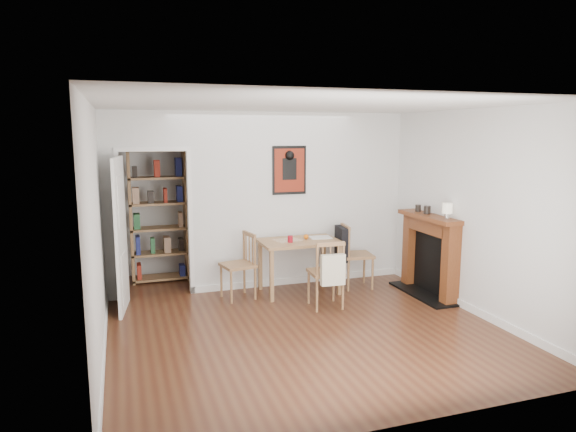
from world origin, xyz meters
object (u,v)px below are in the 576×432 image
object	(u,v)px
ceramic_jar_a	(427,210)
ceramic_jar_b	(418,208)
red_glass	(290,239)
dining_table	(299,247)
bookshelf	(159,216)
chair_front	(326,273)
chair_left	(238,266)
orange_fruit	(306,237)
notebook	(320,237)
mantel_lamp	(447,209)
chair_right	(355,255)
fireplace	(430,252)

from	to	relation	value
ceramic_jar_a	ceramic_jar_b	size ratio (longest dim) A/B	1.13
red_glass	ceramic_jar_a	bearing A→B (deg)	-15.10
dining_table	bookshelf	bearing A→B (deg)	145.78
chair_front	chair_left	bearing A→B (deg)	144.62
orange_fruit	notebook	xyz separation A→B (m)	(0.23, 0.01, -0.03)
bookshelf	orange_fruit	xyz separation A→B (m)	(1.99, -1.22, -0.22)
chair_front	notebook	world-z (taller)	chair_front
chair_front	dining_table	bearing A→B (deg)	99.49
chair_left	chair_front	bearing A→B (deg)	-35.38
chair_front	mantel_lamp	distance (m)	1.83
notebook	bookshelf	bearing A→B (deg)	151.48
chair_right	orange_fruit	size ratio (longest dim) A/B	13.34
chair_left	chair_front	distance (m)	1.26
chair_front	ceramic_jar_a	world-z (taller)	ceramic_jar_a
chair_front	mantel_lamp	size ratio (longest dim) A/B	4.32
chair_left	chair_front	world-z (taller)	chair_left
dining_table	chair_front	size ratio (longest dim) A/B	1.23
orange_fruit	ceramic_jar_a	world-z (taller)	ceramic_jar_a
notebook	dining_table	bearing A→B (deg)	-169.53
mantel_lamp	ceramic_jar_a	distance (m)	0.47
chair_right	ceramic_jar_a	distance (m)	1.24
chair_right	chair_front	world-z (taller)	chair_right
chair_left	mantel_lamp	size ratio (longest dim) A/B	4.35
bookshelf	fireplace	world-z (taller)	bookshelf
ceramic_jar_a	chair_right	bearing A→B (deg)	145.58
dining_table	orange_fruit	world-z (taller)	orange_fruit
chair_front	fireplace	bearing A→B (deg)	1.86
chair_left	ceramic_jar_a	world-z (taller)	ceramic_jar_a
bookshelf	ceramic_jar_a	size ratio (longest dim) A/B	18.07
fireplace	orange_fruit	bearing A→B (deg)	156.05
chair_left	ceramic_jar_b	world-z (taller)	ceramic_jar_b
chair_front	mantel_lamp	xyz separation A→B (m)	(1.60, -0.34, 0.82)
dining_table	bookshelf	xyz separation A→B (m)	(-1.87, 1.27, 0.35)
red_glass	mantel_lamp	xyz separation A→B (m)	(1.88, -0.97, 0.47)
chair_front	ceramic_jar_a	xyz separation A→B (m)	(1.59, 0.13, 0.75)
dining_table	bookshelf	size ratio (longest dim) A/B	0.54
fireplace	mantel_lamp	bearing A→B (deg)	-94.08
fireplace	ceramic_jar_a	xyz separation A→B (m)	(-0.03, 0.07, 0.60)
chair_right	mantel_lamp	xyz separation A→B (m)	(0.83, -1.03, 0.79)
orange_fruit	ceramic_jar_a	bearing A→B (deg)	-22.15
ceramic_jar_b	chair_left	bearing A→B (deg)	171.81
chair_front	fireplace	size ratio (longest dim) A/B	0.74
red_glass	orange_fruit	distance (m)	0.32
notebook	mantel_lamp	world-z (taller)	mantel_lamp
mantel_lamp	fireplace	bearing A→B (deg)	85.92
mantel_lamp	ceramic_jar_b	bearing A→B (deg)	90.66
bookshelf	ceramic_jar_b	bearing A→B (deg)	-24.62
orange_fruit	notebook	size ratio (longest dim) A/B	0.23
bookshelf	red_glass	xyz separation A→B (m)	(1.70, -1.36, -0.21)
chair_right	ceramic_jar_b	size ratio (longest dim) A/B	9.41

